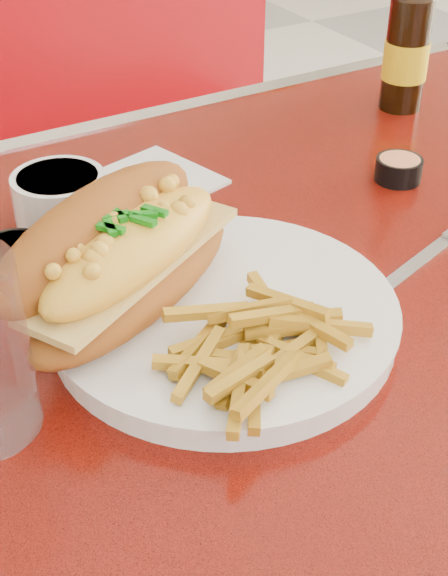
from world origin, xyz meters
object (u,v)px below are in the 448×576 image
booth_bench_far (49,276)px  fork (289,285)px  knife (442,243)px  dinner_plate (224,315)px  sauce_cup_left (15,257)px  beer_bottle (408,44)px  mac_hoagie (121,255)px  gravy_ramekin (60,197)px  diner_table (280,398)px  sauce_cup_right (399,168)px

booth_bench_far → fork: bearing=-91.9°
knife → dinner_plate: bearing=163.5°
fork → sauce_cup_left: (-0.19, 0.17, -0.00)m
beer_bottle → fork: bearing=-142.4°
mac_hoagie → gravy_ramekin: 0.19m
diner_table → sauce_cup_left: sauce_cup_left is taller
fork → beer_bottle: 0.48m
mac_hoagie → fork: 0.15m
sauce_cup_left → diner_table: bearing=-30.7°
dinner_plate → sauce_cup_right: (0.31, 0.13, 0.00)m
dinner_plate → fork: same height
dinner_plate → beer_bottle: size_ratio=1.60×
dinner_plate → gravy_ramekin: gravy_ramekin is taller
beer_bottle → knife: beer_bottle is taller
gravy_ramekin → sauce_cup_left: (-0.07, -0.07, -0.01)m
diner_table → knife: size_ratio=6.81×
gravy_ramekin → sauce_cup_left: gravy_ramekin is taller
diner_table → knife: bearing=-13.4°
dinner_plate → gravy_ramekin: size_ratio=2.99×
booth_bench_far → sauce_cup_right: booth_bench_far is taller
beer_bottle → knife: 0.36m
booth_bench_far → sauce_cup_left: bearing=-107.9°
fork → knife: bearing=-107.3°
booth_bench_far → beer_bottle: beer_bottle is taller
sauce_cup_left → booth_bench_far: bearing=72.1°
sauce_cup_left → beer_bottle: 0.59m
sauce_cup_right → mac_hoagie: bearing=-167.6°
diner_table → fork: size_ratio=8.42×
dinner_plate → sauce_cup_left: (-0.13, 0.17, 0.00)m
fork → gravy_ramekin: 0.27m
beer_bottle → gravy_ramekin: bearing=-173.8°
knife → booth_bench_far: bearing=83.5°
sauce_cup_left → knife: (0.38, -0.17, -0.01)m
sauce_cup_right → booth_bench_far: bearing=106.4°
mac_hoagie → sauce_cup_right: (0.37, 0.08, -0.05)m
gravy_ramekin → diner_table: bearing=-53.1°
mac_hoagie → beer_bottle: beer_bottle is taller
fork → sauce_cup_right: bearing=-79.5°
dinner_plate → sauce_cup_right: bearing=23.4°
dinner_plate → gravy_ramekin: bearing=102.9°
booth_bench_far → dinner_plate: (-0.09, -0.85, 0.49)m
booth_bench_far → knife: size_ratio=6.64×
dinner_plate → sauce_cup_left: sauce_cup_left is taller
fork → beer_bottle: bearing=-71.0°
booth_bench_far → sauce_cup_left: size_ratio=15.09×
gravy_ramekin → beer_bottle: bearing=6.2°
diner_table → sauce_cup_right: size_ratio=18.74×
gravy_ramekin → knife: gravy_ramekin is taller
diner_table → gravy_ramekin: bearing=126.9°
sauce_cup_left → fork: bearing=-42.0°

